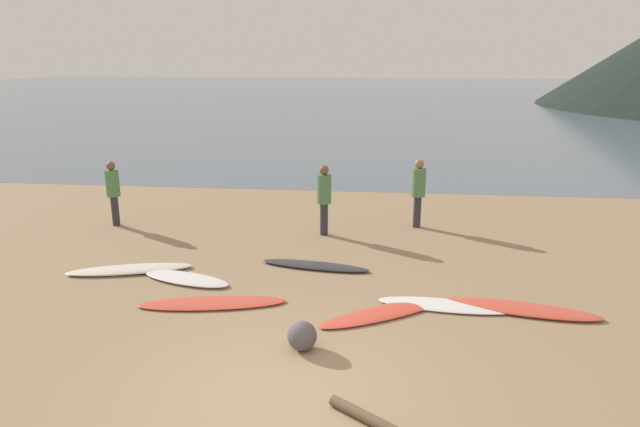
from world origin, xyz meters
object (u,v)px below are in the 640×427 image
object	(u,v)px
surfboard_0	(130,269)
surfboard_3	(315,265)
driftwood_log	(386,427)
surfboard_1	(186,279)
person_0	(418,188)
surfboard_5	(446,305)
person_2	(113,188)
beach_rock_near	(302,336)
surfboard_2	(212,303)
surfboard_4	(385,312)
surfboard_6	(522,309)
person_1	(324,194)

from	to	relation	value
surfboard_0	surfboard_3	size ratio (longest dim) A/B	1.08
driftwood_log	surfboard_1	bearing A→B (deg)	132.64
person_0	surfboard_5	bearing A→B (deg)	-105.37
surfboard_5	person_2	bearing A→B (deg)	158.48
beach_rock_near	surfboard_2	bearing A→B (deg)	142.52
person_0	person_2	bearing A→B (deg)	166.86
surfboard_3	surfboard_4	distance (m)	2.51
surfboard_5	surfboard_6	xyz separation A→B (m)	(1.30, -0.02, 0.01)
surfboard_2	person_2	distance (m)	6.01
surfboard_3	surfboard_5	distance (m)	3.01
surfboard_5	beach_rock_near	xyz separation A→B (m)	(-2.31, -1.73, 0.19)
surfboard_2	person_2	world-z (taller)	person_2
person_1	beach_rock_near	size ratio (longest dim) A/B	3.88
surfboard_6	surfboard_5	bearing A→B (deg)	-169.53
surfboard_3	surfboard_4	world-z (taller)	surfboard_3
person_0	surfboard_2	bearing A→B (deg)	-145.16
beach_rock_near	person_0	bearing A→B (deg)	72.40
surfboard_2	surfboard_4	bearing A→B (deg)	-11.38
person_2	person_0	bearing A→B (deg)	-36.17
surfboard_4	surfboard_5	xyz separation A→B (m)	(1.07, 0.39, 0.00)
surfboard_5	person_2	world-z (taller)	person_2
person_2	surfboard_0	bearing A→B (deg)	-101.60
surfboard_2	beach_rock_near	size ratio (longest dim) A/B	5.83
person_1	surfboard_4	bearing A→B (deg)	-142.32
surfboard_3	surfboard_5	bearing A→B (deg)	-24.38
surfboard_6	surfboard_3	bearing A→B (deg)	167.60
person_0	person_1	world-z (taller)	person_0
surfboard_2	beach_rock_near	xyz separation A→B (m)	(1.81, -1.38, 0.19)
surfboard_5	person_1	xyz separation A→B (m)	(-2.55, 3.91, 0.99)
surfboard_2	driftwood_log	distance (m)	4.41
person_0	person_1	distance (m)	2.48
surfboard_1	surfboard_3	world-z (taller)	surfboard_1
surfboard_4	surfboard_6	xyz separation A→B (m)	(2.36, 0.37, 0.01)
surfboard_0	surfboard_1	xyz separation A→B (m)	(1.31, -0.34, -0.00)
surfboard_3	surfboard_1	bearing A→B (deg)	-148.94
surfboard_0	beach_rock_near	size ratio (longest dim) A/B	5.56
surfboard_3	driftwood_log	distance (m)	5.39
surfboard_4	person_0	distance (m)	5.36
surfboard_1	surfboard_2	world-z (taller)	surfboard_1
surfboard_4	driftwood_log	bearing A→B (deg)	-122.82
surfboard_0	surfboard_6	size ratio (longest dim) A/B	0.96
surfboard_3	beach_rock_near	distance (m)	3.40
surfboard_4	person_0	bearing A→B (deg)	48.19
surfboard_1	beach_rock_near	world-z (taller)	beach_rock_near
surfboard_5	surfboard_1	bearing A→B (deg)	177.89
surfboard_5	surfboard_6	distance (m)	1.30
surfboard_5	surfboard_0	bearing A→B (deg)	176.42
surfboard_0	person_0	world-z (taller)	person_0
person_2	beach_rock_near	size ratio (longest dim) A/B	3.77
surfboard_2	surfboard_4	size ratio (longest dim) A/B	1.03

